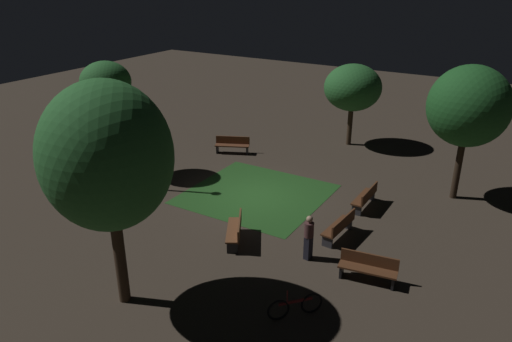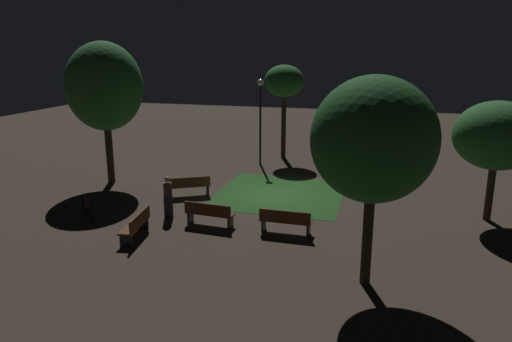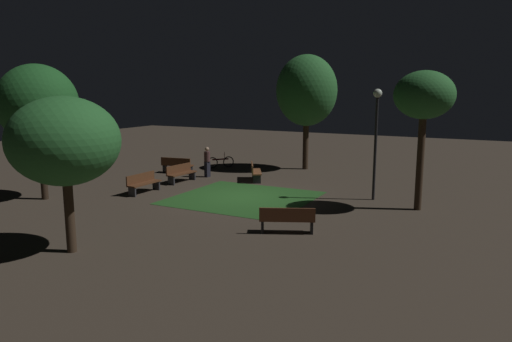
{
  "view_description": "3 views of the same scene",
  "coord_description": "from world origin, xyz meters",
  "px_view_note": "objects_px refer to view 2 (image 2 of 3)",
  "views": [
    {
      "loc": [
        -15.92,
        -9.54,
        9.0
      ],
      "look_at": [
        0.51,
        0.3,
        0.94
      ],
      "focal_mm": 33.6,
      "sensor_mm": 36.0,
      "label": 1
    },
    {
      "loc": [
        4.61,
        -19.61,
        6.31
      ],
      "look_at": [
        -0.81,
        -0.21,
        1.04
      ],
      "focal_mm": 33.55,
      "sensor_mm": 36.0,
      "label": 2
    },
    {
      "loc": [
        17.46,
        9.71,
        4.64
      ],
      "look_at": [
        -0.12,
        0.56,
        1.17
      ],
      "focal_mm": 33.02,
      "sensor_mm": 36.0,
      "label": 3
    }
  ],
  "objects_px": {
    "bench_front_right": "(189,185)",
    "bench_by_lamp": "(371,169)",
    "tree_left_canopy": "(374,140)",
    "pedestrian": "(168,196)",
    "bicycle": "(88,210)",
    "tree_tall_center": "(497,136)",
    "bench_lawn_edge": "(285,220)",
    "bench_front_left": "(209,213)",
    "bench_back_row": "(136,224)",
    "lamp_post_near_wall": "(260,107)",
    "tree_lawn_side": "(104,87)",
    "tree_near_wall": "(284,82)"
  },
  "relations": [
    {
      "from": "bicycle",
      "to": "tree_tall_center",
      "type": "bearing_deg",
      "value": 15.13
    },
    {
      "from": "tree_tall_center",
      "to": "bicycle",
      "type": "xyz_separation_m",
      "value": [
        -14.47,
        -3.91,
        -2.85
      ]
    },
    {
      "from": "bench_front_right",
      "to": "tree_tall_center",
      "type": "height_order",
      "value": "tree_tall_center"
    },
    {
      "from": "bench_lawn_edge",
      "to": "tree_left_canopy",
      "type": "xyz_separation_m",
      "value": [
        2.87,
        -2.92,
        3.52
      ]
    },
    {
      "from": "bench_front_right",
      "to": "tree_left_canopy",
      "type": "distance_m",
      "value": 10.46
    },
    {
      "from": "bench_lawn_edge",
      "to": "tree_tall_center",
      "type": "bearing_deg",
      "value": 25.75
    },
    {
      "from": "tree_near_wall",
      "to": "bench_lawn_edge",
      "type": "bearing_deg",
      "value": -77.17
    },
    {
      "from": "bench_front_right",
      "to": "bench_back_row",
      "type": "distance_m",
      "value": 4.82
    },
    {
      "from": "bench_front_left",
      "to": "tree_left_canopy",
      "type": "height_order",
      "value": "tree_left_canopy"
    },
    {
      "from": "lamp_post_near_wall",
      "to": "tree_tall_center",
      "type": "bearing_deg",
      "value": -30.42
    },
    {
      "from": "bench_back_row",
      "to": "pedestrian",
      "type": "xyz_separation_m",
      "value": [
        0.16,
        2.13,
        0.37
      ]
    },
    {
      "from": "tree_lawn_side",
      "to": "bench_lawn_edge",
      "type": "bearing_deg",
      "value": -23.62
    },
    {
      "from": "bench_back_row",
      "to": "lamp_post_near_wall",
      "type": "height_order",
      "value": "lamp_post_near_wall"
    },
    {
      "from": "bench_back_row",
      "to": "bicycle",
      "type": "xyz_separation_m",
      "value": [
        -2.69,
        1.18,
        -0.14
      ]
    },
    {
      "from": "tree_near_wall",
      "to": "lamp_post_near_wall",
      "type": "height_order",
      "value": "tree_near_wall"
    },
    {
      "from": "bench_lawn_edge",
      "to": "pedestrian",
      "type": "distance_m",
      "value": 4.65
    },
    {
      "from": "bench_front_right",
      "to": "tree_near_wall",
      "type": "bearing_deg",
      "value": 74.51
    },
    {
      "from": "bench_lawn_edge",
      "to": "bench_back_row",
      "type": "xyz_separation_m",
      "value": [
        -4.78,
        -1.72,
        0.0
      ]
    },
    {
      "from": "bench_lawn_edge",
      "to": "bench_back_row",
      "type": "distance_m",
      "value": 5.08
    },
    {
      "from": "bench_front_left",
      "to": "bench_by_lamp",
      "type": "height_order",
      "value": "same"
    },
    {
      "from": "bench_front_right",
      "to": "pedestrian",
      "type": "distance_m",
      "value": 2.73
    },
    {
      "from": "bench_lawn_edge",
      "to": "bicycle",
      "type": "xyz_separation_m",
      "value": [
        -7.47,
        -0.54,
        -0.14
      ]
    },
    {
      "from": "bench_lawn_edge",
      "to": "tree_tall_center",
      "type": "relative_size",
      "value": 0.41
    },
    {
      "from": "bench_front_right",
      "to": "lamp_post_near_wall",
      "type": "xyz_separation_m",
      "value": [
        1.45,
        6.42,
        2.66
      ]
    },
    {
      "from": "tree_tall_center",
      "to": "pedestrian",
      "type": "xyz_separation_m",
      "value": [
        -11.61,
        -2.97,
        -2.34
      ]
    },
    {
      "from": "tree_left_canopy",
      "to": "pedestrian",
      "type": "bearing_deg",
      "value": 156.03
    },
    {
      "from": "bench_lawn_edge",
      "to": "tree_left_canopy",
      "type": "distance_m",
      "value": 5.4
    },
    {
      "from": "bench_front_left",
      "to": "tree_lawn_side",
      "type": "bearing_deg",
      "value": 148.0
    },
    {
      "from": "bench_by_lamp",
      "to": "tree_tall_center",
      "type": "height_order",
      "value": "tree_tall_center"
    },
    {
      "from": "bench_lawn_edge",
      "to": "bench_front_right",
      "type": "distance_m",
      "value": 5.82
    },
    {
      "from": "tree_tall_center",
      "to": "bicycle",
      "type": "relative_size",
      "value": 3.49
    },
    {
      "from": "bench_front_left",
      "to": "lamp_post_near_wall",
      "type": "distance_m",
      "value": 9.91
    },
    {
      "from": "bench_by_lamp",
      "to": "tree_lawn_side",
      "type": "bearing_deg",
      "value": -161.1
    },
    {
      "from": "bicycle",
      "to": "bench_front_left",
      "type": "bearing_deg",
      "value": 6.59
    },
    {
      "from": "bench_by_lamp",
      "to": "tree_lawn_side",
      "type": "distance_m",
      "value": 13.22
    },
    {
      "from": "bench_front_left",
      "to": "bench_back_row",
      "type": "height_order",
      "value": "same"
    },
    {
      "from": "bench_front_left",
      "to": "tree_near_wall",
      "type": "bearing_deg",
      "value": 88.96
    },
    {
      "from": "bench_back_row",
      "to": "bench_by_lamp",
      "type": "relative_size",
      "value": 1.01
    },
    {
      "from": "bench_front_right",
      "to": "pedestrian",
      "type": "relative_size",
      "value": 1.12
    },
    {
      "from": "bench_front_right",
      "to": "bench_by_lamp",
      "type": "height_order",
      "value": "same"
    },
    {
      "from": "pedestrian",
      "to": "tree_near_wall",
      "type": "bearing_deg",
      "value": 79.71
    },
    {
      "from": "bench_front_right",
      "to": "bench_by_lamp",
      "type": "xyz_separation_m",
      "value": [
        7.46,
        5.08,
        0.0
      ]
    },
    {
      "from": "bench_lawn_edge",
      "to": "tree_tall_center",
      "type": "distance_m",
      "value": 8.23
    },
    {
      "from": "tree_left_canopy",
      "to": "bicycle",
      "type": "bearing_deg",
      "value": 167.02
    },
    {
      "from": "tree_lawn_side",
      "to": "tree_tall_center",
      "type": "distance_m",
      "value": 16.45
    },
    {
      "from": "tree_left_canopy",
      "to": "tree_tall_center",
      "type": "bearing_deg",
      "value": 56.74
    },
    {
      "from": "bench_back_row",
      "to": "tree_near_wall",
      "type": "relative_size",
      "value": 0.35
    },
    {
      "from": "tree_left_canopy",
      "to": "pedestrian",
      "type": "distance_m",
      "value": 8.77
    },
    {
      "from": "bench_lawn_edge",
      "to": "bench_back_row",
      "type": "relative_size",
      "value": 0.98
    },
    {
      "from": "tree_left_canopy",
      "to": "bicycle",
      "type": "distance_m",
      "value": 11.22
    }
  ]
}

